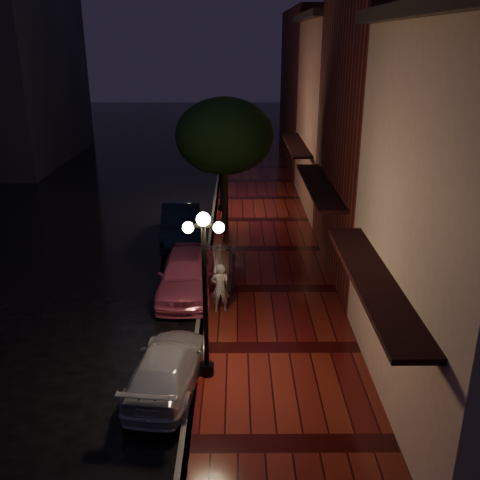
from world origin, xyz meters
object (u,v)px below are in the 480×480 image
(streetlamp_near, at_px, (205,287))
(street_tree, at_px, (225,138))
(navy_car, at_px, (181,223))
(parking_meter, at_px, (233,270))
(pink_car, at_px, (186,273))
(silver_car, at_px, (168,367))
(woman_with_umbrella, at_px, (220,268))
(streetlamp_far, at_px, (221,162))

(streetlamp_near, distance_m, street_tree, 11.12)
(streetlamp_near, bearing_deg, navy_car, 99.00)
(streetlamp_near, distance_m, navy_car, 10.49)
(parking_meter, bearing_deg, pink_car, 153.09)
(silver_car, height_order, parking_meter, parking_meter)
(streetlamp_near, distance_m, woman_with_umbrella, 3.52)
(street_tree, bearing_deg, navy_car, -157.12)
(streetlamp_far, height_order, navy_car, streetlamp_far)
(streetlamp_far, relative_size, navy_car, 0.92)
(pink_car, relative_size, navy_car, 0.94)
(street_tree, height_order, navy_car, street_tree)
(streetlamp_near, xyz_separation_m, streetlamp_far, (0.00, 14.00, 0.00))
(silver_car, bearing_deg, streetlamp_far, -86.89)
(pink_car, bearing_deg, streetlamp_far, 84.71)
(streetlamp_near, height_order, parking_meter, streetlamp_near)
(pink_car, bearing_deg, streetlamp_near, -78.42)
(silver_car, distance_m, parking_meter, 5.22)
(woman_with_umbrella, relative_size, parking_meter, 1.58)
(streetlamp_far, relative_size, street_tree, 0.74)
(silver_car, relative_size, woman_with_umbrella, 1.72)
(navy_car, bearing_deg, streetlamp_far, 62.71)
(silver_car, bearing_deg, navy_car, -79.47)
(pink_car, relative_size, silver_car, 1.13)
(streetlamp_far, bearing_deg, street_tree, -85.09)
(silver_car, bearing_deg, streetlamp_near, -155.26)
(streetlamp_far, xyz_separation_m, woman_with_umbrella, (0.25, -10.63, -0.96))
(pink_car, xyz_separation_m, parking_meter, (1.60, -0.29, 0.27))
(streetlamp_near, xyz_separation_m, parking_meter, (0.65, 4.65, -1.59))
(silver_car, bearing_deg, parking_meter, -101.00)
(streetlamp_far, height_order, parking_meter, streetlamp_far)
(navy_car, bearing_deg, silver_car, -90.64)
(street_tree, relative_size, navy_car, 1.24)
(pink_car, distance_m, silver_car, 5.25)
(woman_with_umbrella, bearing_deg, street_tree, -89.84)
(pink_car, bearing_deg, navy_car, 97.89)
(streetlamp_near, relative_size, silver_car, 1.11)
(streetlamp_far, bearing_deg, pink_car, -95.98)
(street_tree, bearing_deg, streetlamp_far, 94.91)
(streetlamp_near, distance_m, streetlamp_far, 14.00)
(streetlamp_near, bearing_deg, street_tree, 88.65)
(woman_with_umbrella, xyz_separation_m, parking_meter, (0.40, 1.27, -0.62))
(streetlamp_far, bearing_deg, woman_with_umbrella, -88.64)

